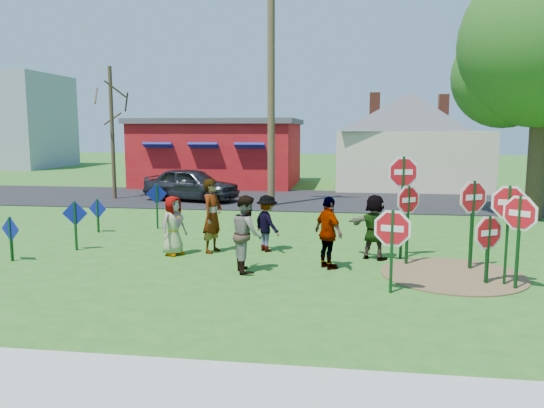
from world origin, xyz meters
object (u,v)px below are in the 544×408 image
Objects in this scene: stop_sign_d at (473,203)px; stop_sign_b at (403,181)px; utility_pole at (271,82)px; person_b at (212,216)px; stop_sign_a at (392,234)px; suv at (191,184)px; stop_sign_c at (508,212)px; person_a at (173,226)px.

stop_sign_b is at bearing 121.14° from stop_sign_d.
utility_pole is at bearing 93.13° from stop_sign_d.
utility_pole reaches higher than stop_sign_d.
stop_sign_d is at bearing -81.89° from person_b.
stop_sign_a is 15.11m from suv.
person_a is (-7.83, 1.67, -0.79)m from stop_sign_c.
utility_pole is at bearing -90.56° from suv.
stop_sign_b is 13.05m from suv.
utility_pole is (-4.16, 11.84, 4.03)m from stop_sign_a.
stop_sign_b is 1.22× the size of stop_sign_c.
person_b is at bearing 142.96° from stop_sign_d.
suv is (-8.47, 9.86, -1.20)m from stop_sign_b.
stop_sign_a is 1.17× the size of person_a.
person_b is (-4.47, 2.99, -0.22)m from stop_sign_a.
person_b is 9.82m from utility_pole.
suv is (-9.99, 10.72, -0.78)m from stop_sign_d.
utility_pole is at bearing 122.87° from stop_sign_a.
person_b is at bearing -92.04° from utility_pole.
stop_sign_c is at bearing -99.87° from stop_sign_d.
stop_sign_a is at bearing -85.20° from person_a.
suv is at bearing 103.86° from stop_sign_d.
stop_sign_d reaches higher than person_a.
person_b reaches higher than suv.
person_a is 10.61m from suv.
person_b is at bearing 167.51° from stop_sign_b.
utility_pole reaches higher than stop_sign_c.
stop_sign_b is 1.76× the size of person_a.
utility_pole is at bearing 129.67° from stop_sign_c.
stop_sign_b is at bearing -62.46° from utility_pole.
stop_sign_c is (2.43, 0.85, 0.36)m from stop_sign_a.
utility_pole is (-6.15, 9.75, 3.66)m from stop_sign_d.
stop_sign_c is at bearing -59.31° from stop_sign_b.
person_a reaches higher than suv.
stop_sign_c is at bearing 32.91° from stop_sign_a.
person_a is (-5.87, -0.43, -1.21)m from stop_sign_b.
stop_sign_d is 0.23× the size of utility_pole.
stop_sign_a is 0.93× the size of person_b.
person_b is at bearing -146.55° from suv.
stop_sign_c is 1.31m from stop_sign_d.
stop_sign_d is at bearing 59.90° from stop_sign_a.
utility_pole reaches higher than stop_sign_a.
person_a is at bearing -97.61° from utility_pole.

